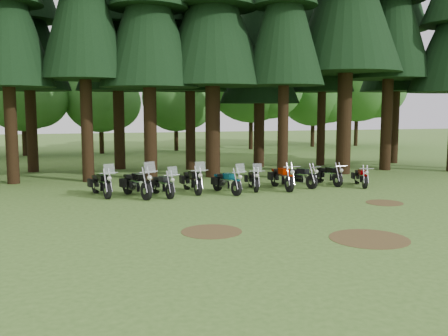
% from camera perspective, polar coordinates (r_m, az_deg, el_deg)
% --- Properties ---
extents(ground, '(120.00, 120.00, 0.00)m').
position_cam_1_polar(ground, '(17.55, 6.44, -5.04)').
color(ground, '#416A26').
rests_on(ground, ground).
extents(pine_back_2, '(4.85, 4.85, 16.30)m').
position_cam_1_polar(pine_back_2, '(30.96, -12.24, 18.15)').
color(pine_back_2, black).
rests_on(pine_back_2, ground).
extents(pine_back_3, '(4.35, 4.35, 16.20)m').
position_cam_1_polar(pine_back_3, '(30.09, -3.98, 18.50)').
color(pine_back_3, black).
rests_on(pine_back_3, ground).
extents(pine_back_4, '(4.94, 4.94, 13.78)m').
position_cam_1_polar(pine_back_4, '(31.34, 4.12, 15.34)').
color(pine_back_4, black).
rests_on(pine_back_4, ground).
extents(pine_back_5, '(3.94, 3.94, 16.33)m').
position_cam_1_polar(pine_back_5, '(32.84, 11.34, 17.53)').
color(pine_back_5, black).
rests_on(pine_back_5, ground).
extents(pine_back_6, '(4.59, 4.59, 16.58)m').
position_cam_1_polar(pine_back_6, '(35.49, 19.34, 16.72)').
color(pine_back_6, black).
rests_on(pine_back_6, ground).
extents(decid_2, '(6.72, 6.53, 8.40)m').
position_cam_1_polar(decid_2, '(40.83, -21.68, 8.24)').
color(decid_2, black).
rests_on(decid_2, ground).
extents(decid_3, '(6.12, 5.95, 7.65)m').
position_cam_1_polar(decid_3, '(41.04, -13.56, 7.90)').
color(decid_3, black).
rests_on(decid_3, ground).
extents(decid_4, '(5.93, 5.76, 7.41)m').
position_cam_1_polar(decid_4, '(42.97, -5.14, 7.82)').
color(decid_4, black).
rests_on(decid_4, ground).
extents(decid_5, '(8.45, 8.21, 10.56)m').
position_cam_1_polar(decid_5, '(44.24, 3.70, 10.21)').
color(decid_5, black).
rests_on(decid_5, ground).
extents(decid_6, '(7.06, 6.86, 8.82)m').
position_cam_1_polar(decid_6, '(47.96, 10.64, 8.62)').
color(decid_6, black).
rests_on(decid_6, ground).
extents(decid_7, '(8.44, 8.20, 10.55)m').
position_cam_1_polar(decid_7, '(50.08, 15.54, 9.57)').
color(decid_7, black).
rests_on(decid_7, ground).
extents(dirt_patch_0, '(1.80, 1.80, 0.01)m').
position_cam_1_polar(dirt_patch_0, '(14.76, -1.44, -7.25)').
color(dirt_patch_0, '#4C3D1E').
rests_on(dirt_patch_0, ground).
extents(dirt_patch_1, '(1.40, 1.40, 0.01)m').
position_cam_1_polar(dirt_patch_1, '(20.09, 17.85, -3.80)').
color(dirt_patch_1, '#4C3D1E').
rests_on(dirt_patch_1, ground).
extents(dirt_patch_2, '(2.20, 2.20, 0.01)m').
position_cam_1_polar(dirt_patch_2, '(14.53, 16.25, -7.75)').
color(dirt_patch_2, '#4C3D1E').
rests_on(dirt_patch_2, ground).
extents(motorcycle_0, '(0.88, 2.27, 1.44)m').
position_cam_1_polar(motorcycle_0, '(21.13, -13.86, -1.85)').
color(motorcycle_0, black).
rests_on(motorcycle_0, ground).
extents(motorcycle_1, '(1.13, 2.41, 1.55)m').
position_cam_1_polar(motorcycle_1, '(20.58, -9.95, -1.88)').
color(motorcycle_1, black).
rests_on(motorcycle_1, ground).
extents(motorcycle_2, '(0.77, 2.11, 1.33)m').
position_cam_1_polar(motorcycle_2, '(20.65, -7.01, -2.00)').
color(motorcycle_2, black).
rests_on(motorcycle_2, ground).
extents(motorcycle_3, '(0.53, 2.30, 1.44)m').
position_cam_1_polar(motorcycle_3, '(21.44, -3.65, -1.54)').
color(motorcycle_3, black).
rests_on(motorcycle_3, ground).
extents(motorcycle_4, '(0.86, 2.16, 1.37)m').
position_cam_1_polar(motorcycle_4, '(21.21, 0.32, -1.68)').
color(motorcycle_4, black).
rests_on(motorcycle_4, ground).
extents(motorcycle_5, '(0.58, 2.05, 1.29)m').
position_cam_1_polar(motorcycle_5, '(22.14, 3.37, -1.41)').
color(motorcycle_5, black).
rests_on(motorcycle_5, ground).
extents(motorcycle_6, '(0.32, 2.37, 0.96)m').
position_cam_1_polar(motorcycle_6, '(22.45, 6.62, -1.17)').
color(motorcycle_6, black).
rests_on(motorcycle_6, ground).
extents(motorcycle_7, '(0.82, 2.06, 0.87)m').
position_cam_1_polar(motorcycle_7, '(23.22, 8.69, -1.06)').
color(motorcycle_7, black).
rests_on(motorcycle_7, ground).
extents(motorcycle_8, '(0.39, 2.08, 0.85)m').
position_cam_1_polar(motorcycle_8, '(24.12, 11.86, -0.87)').
color(motorcycle_8, black).
rests_on(motorcycle_8, ground).
extents(motorcycle_9, '(0.68, 1.91, 0.79)m').
position_cam_1_polar(motorcycle_9, '(24.01, 15.37, -1.06)').
color(motorcycle_9, black).
rests_on(motorcycle_9, ground).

